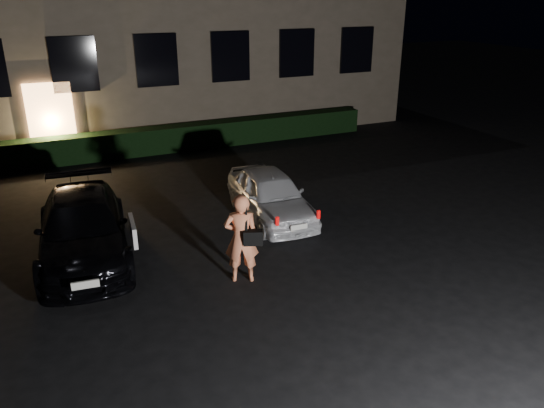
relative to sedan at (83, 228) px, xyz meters
name	(u,v)px	position (x,y,z in m)	size (l,w,h in m)	color
ground	(311,303)	(3.41, -3.55, -0.63)	(80.00, 80.00, 0.00)	black
hedge	(166,139)	(3.41, 6.95, -0.20)	(15.00, 0.70, 0.85)	black
sedan	(83,228)	(0.00, 0.00, 0.00)	(2.14, 4.50, 1.25)	black
hatch	(271,195)	(4.34, 0.26, -0.05)	(1.54, 3.48, 1.16)	white
man	(242,238)	(2.61, -2.28, 0.25)	(0.75, 0.64, 1.75)	#F28558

